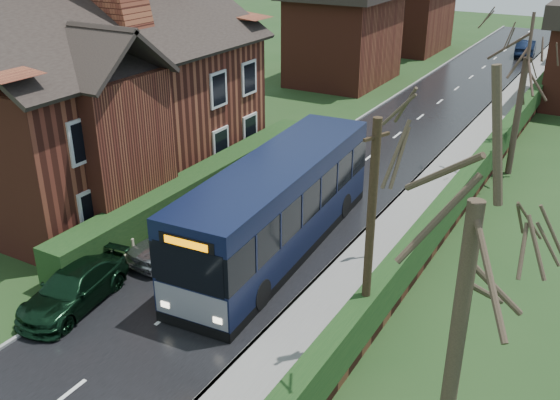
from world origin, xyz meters
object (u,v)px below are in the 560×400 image
Objects in this scene: bus at (278,207)px; bus_stop_sign at (371,215)px; brick_house at (102,91)px; telegraph_pole at (370,241)px; car_silver at (177,238)px; car_green at (74,288)px.

bus is 4.23× the size of bus_stop_sign.
brick_house is 2.15× the size of telegraph_pole.
bus_stop_sign is at bearing -2.36° from brick_house.
bus is at bearing -8.77° from brick_house.
car_silver is 0.59× the size of telegraph_pole.
car_green is (-0.76, -4.17, -0.07)m from car_silver.
car_silver is (-2.94, -2.12, -1.04)m from bus.
bus is 3.34m from bus_stop_sign.
car_silver is at bearing 71.52° from car_green.
telegraph_pole is (5.00, -3.80, 1.73)m from bus.
car_green is at bearing -115.37° from bus_stop_sign.
brick_house reaches higher than telegraph_pole.
bus is 2.75× the size of car_green.
bus reaches higher than car_silver.
bus_stop_sign is at bearing 38.26° from car_green.
brick_house is at bearing -179.55° from telegraph_pole.
bus_stop_sign is (12.73, -0.52, -2.58)m from brick_house.
telegraph_pole is at bearing -41.07° from bus.
telegraph_pole is at bearing 7.87° from car_green.
brick_house is at bearing 167.39° from bus.
telegraph_pole reaches higher than bus.
brick_house is 3.49× the size of car_green.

